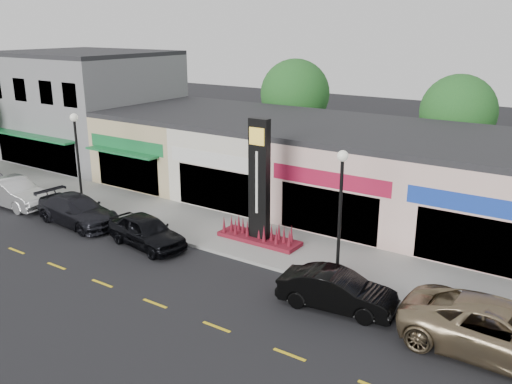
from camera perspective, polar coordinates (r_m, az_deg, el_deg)
ground at (r=25.36m, az=-10.72°, el=-6.90°), size 120.00×120.00×0.00m
sidewalk at (r=28.31m, az=-4.56°, el=-3.86°), size 52.00×4.30×0.15m
curb at (r=26.73m, az=-7.57°, el=-5.28°), size 52.00×0.20×0.15m
building_grey_2story at (r=44.73m, az=-17.30°, el=8.65°), size 12.00×10.95×8.30m
shop_beige at (r=38.17m, az=-8.00°, el=5.22°), size 7.00×10.85×4.80m
shop_cream at (r=33.99m, az=0.86°, el=3.90°), size 7.00×10.01×4.80m
shop_pink_w at (r=30.83m, az=11.81°, el=2.13°), size 7.00×10.01×4.80m
shop_pink_e at (r=29.05m, az=24.62°, el=-0.04°), size 7.00×10.01×4.80m
tree_rear_west at (r=41.52m, az=4.13°, el=10.26°), size 5.20×5.20×7.83m
tree_rear_mid at (r=37.10m, az=20.51°, el=7.87°), size 4.80×4.80×7.29m
lamp_west_near at (r=31.64m, az=-18.29°, el=4.02°), size 0.44×0.44×5.47m
lamp_east_near at (r=21.67m, az=8.88°, el=-1.18°), size 0.44×0.44×5.47m
pylon_sign at (r=25.78m, az=0.34°, el=-0.76°), size 4.20×1.30×6.00m
car_white_van at (r=34.64m, az=-24.15°, el=-0.06°), size 1.83×5.12×1.68m
car_dark_sedan at (r=30.35m, az=-18.28°, el=-1.84°), size 2.53×5.46×1.54m
car_black_sedan at (r=26.51m, az=-11.46°, el=-4.06°), size 2.50×4.76×1.54m
car_black_conv at (r=20.77m, az=8.53°, el=-10.24°), size 2.10×4.60×1.46m
car_gold_suv at (r=19.49m, az=24.44°, el=-13.19°), size 2.97×6.36×1.76m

